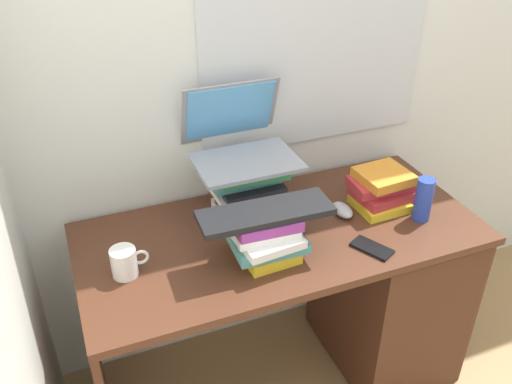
{
  "coord_description": "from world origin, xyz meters",
  "views": [
    {
      "loc": [
        -0.65,
        -1.4,
        1.87
      ],
      "look_at": [
        -0.09,
        -0.0,
        0.93
      ],
      "focal_mm": 38.33,
      "sensor_mm": 36.0,
      "label": 1
    }
  ],
  "objects_px": {
    "book_stack_side": "(381,189)",
    "keyboard": "(266,213)",
    "book_stack_tall": "(248,190)",
    "book_stack_keyboard_riser": "(266,237)",
    "desk": "(363,285)",
    "water_bottle": "(424,199)",
    "cell_phone": "(372,248)",
    "mug": "(125,262)",
    "computer_mouse": "(342,210)",
    "laptop": "(239,140)"
  },
  "relations": [
    {
      "from": "desk",
      "to": "computer_mouse",
      "type": "relative_size",
      "value": 13.39
    },
    {
      "from": "desk",
      "to": "book_stack_tall",
      "type": "relative_size",
      "value": 5.34
    },
    {
      "from": "computer_mouse",
      "to": "mug",
      "type": "height_order",
      "value": "mug"
    },
    {
      "from": "computer_mouse",
      "to": "water_bottle",
      "type": "distance_m",
      "value": 0.28
    },
    {
      "from": "book_stack_tall",
      "to": "keyboard",
      "type": "relative_size",
      "value": 0.62
    },
    {
      "from": "mug",
      "to": "cell_phone",
      "type": "distance_m",
      "value": 0.8
    },
    {
      "from": "book_stack_side",
      "to": "water_bottle",
      "type": "xyz_separation_m",
      "value": [
        0.09,
        -0.13,
        0.01
      ]
    },
    {
      "from": "book_stack_side",
      "to": "cell_phone",
      "type": "distance_m",
      "value": 0.29
    },
    {
      "from": "book_stack_side",
      "to": "keyboard",
      "type": "height_order",
      "value": "keyboard"
    },
    {
      "from": "computer_mouse",
      "to": "laptop",
      "type": "bearing_deg",
      "value": 148.49
    },
    {
      "from": "laptop",
      "to": "mug",
      "type": "bearing_deg",
      "value": -152.8
    },
    {
      "from": "book_stack_side",
      "to": "mug",
      "type": "height_order",
      "value": "book_stack_side"
    },
    {
      "from": "keyboard",
      "to": "water_bottle",
      "type": "distance_m",
      "value": 0.61
    },
    {
      "from": "keyboard",
      "to": "cell_phone",
      "type": "height_order",
      "value": "keyboard"
    },
    {
      "from": "water_bottle",
      "to": "cell_phone",
      "type": "distance_m",
      "value": 0.28
    },
    {
      "from": "desk",
      "to": "computer_mouse",
      "type": "bearing_deg",
      "value": 161.2
    },
    {
      "from": "computer_mouse",
      "to": "keyboard",
      "type": "bearing_deg",
      "value": -160.61
    },
    {
      "from": "book_stack_keyboard_riser",
      "to": "keyboard",
      "type": "bearing_deg",
      "value": -166.47
    },
    {
      "from": "book_stack_tall",
      "to": "cell_phone",
      "type": "distance_m",
      "value": 0.47
    },
    {
      "from": "keyboard",
      "to": "mug",
      "type": "xyz_separation_m",
      "value": [
        -0.43,
        0.08,
        -0.13
      ]
    },
    {
      "from": "book_stack_keyboard_riser",
      "to": "keyboard",
      "type": "relative_size",
      "value": 0.57
    },
    {
      "from": "book_stack_keyboard_riser",
      "to": "laptop",
      "type": "xyz_separation_m",
      "value": [
        0.03,
        0.32,
        0.19
      ]
    },
    {
      "from": "water_bottle",
      "to": "cell_phone",
      "type": "height_order",
      "value": "water_bottle"
    },
    {
      "from": "mug",
      "to": "water_bottle",
      "type": "bearing_deg",
      "value": -4.63
    },
    {
      "from": "laptop",
      "to": "keyboard",
      "type": "bearing_deg",
      "value": -96.15
    },
    {
      "from": "computer_mouse",
      "to": "book_stack_tall",
      "type": "bearing_deg",
      "value": 158.31
    },
    {
      "from": "computer_mouse",
      "to": "water_bottle",
      "type": "height_order",
      "value": "water_bottle"
    },
    {
      "from": "desk",
      "to": "water_bottle",
      "type": "distance_m",
      "value": 0.46
    },
    {
      "from": "book_stack_keyboard_riser",
      "to": "water_bottle",
      "type": "relative_size",
      "value": 1.47
    },
    {
      "from": "desk",
      "to": "keyboard",
      "type": "height_order",
      "value": "keyboard"
    },
    {
      "from": "desk",
      "to": "water_bottle",
      "type": "bearing_deg",
      "value": -33.29
    },
    {
      "from": "cell_phone",
      "to": "mug",
      "type": "bearing_deg",
      "value": 140.04
    },
    {
      "from": "cell_phone",
      "to": "book_stack_keyboard_riser",
      "type": "bearing_deg",
      "value": 137.14
    },
    {
      "from": "computer_mouse",
      "to": "mug",
      "type": "relative_size",
      "value": 0.88
    },
    {
      "from": "book_stack_tall",
      "to": "cell_phone",
      "type": "height_order",
      "value": "book_stack_tall"
    },
    {
      "from": "computer_mouse",
      "to": "cell_phone",
      "type": "xyz_separation_m",
      "value": [
        -0.01,
        -0.22,
        -0.01
      ]
    },
    {
      "from": "book_stack_keyboard_riser",
      "to": "cell_phone",
      "type": "xyz_separation_m",
      "value": [
        0.34,
        -0.09,
        -0.07
      ]
    },
    {
      "from": "desk",
      "to": "water_bottle",
      "type": "relative_size",
      "value": 8.6
    },
    {
      "from": "laptop",
      "to": "keyboard",
      "type": "xyz_separation_m",
      "value": [
        -0.03,
        -0.32,
        -0.09
      ]
    },
    {
      "from": "mug",
      "to": "keyboard",
      "type": "bearing_deg",
      "value": -10.56
    },
    {
      "from": "book_stack_tall",
      "to": "book_stack_keyboard_riser",
      "type": "distance_m",
      "value": 0.25
    },
    {
      "from": "book_stack_keyboard_riser",
      "to": "mug",
      "type": "height_order",
      "value": "book_stack_keyboard_riser"
    },
    {
      "from": "laptop",
      "to": "book_stack_keyboard_riser",
      "type": "bearing_deg",
      "value": -95.5
    },
    {
      "from": "mug",
      "to": "water_bottle",
      "type": "distance_m",
      "value": 1.04
    },
    {
      "from": "desk",
      "to": "book_stack_side",
      "type": "height_order",
      "value": "book_stack_side"
    },
    {
      "from": "laptop",
      "to": "computer_mouse",
      "type": "bearing_deg",
      "value": -31.51
    },
    {
      "from": "book_stack_keyboard_riser",
      "to": "laptop",
      "type": "bearing_deg",
      "value": 84.5
    },
    {
      "from": "water_bottle",
      "to": "cell_phone",
      "type": "bearing_deg",
      "value": -160.6
    },
    {
      "from": "mug",
      "to": "desk",
      "type": "bearing_deg",
      "value": 0.49
    },
    {
      "from": "cell_phone",
      "to": "book_stack_tall",
      "type": "bearing_deg",
      "value": 104.23
    }
  ]
}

